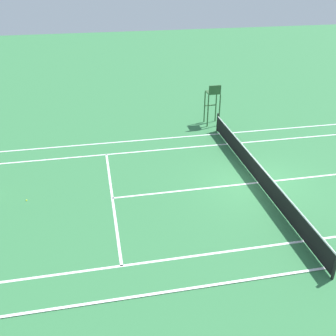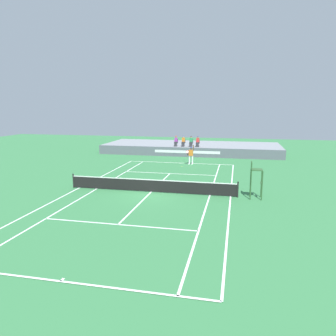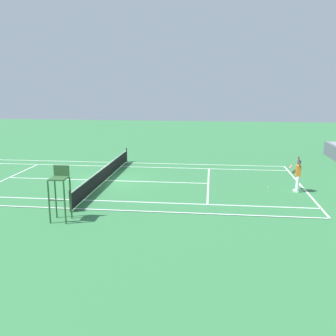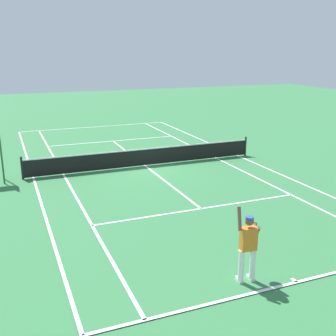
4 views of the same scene
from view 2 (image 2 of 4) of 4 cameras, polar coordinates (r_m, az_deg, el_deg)
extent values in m
plane|color=#337542|center=(22.50, -3.03, -4.36)|extent=(80.00, 80.00, 0.00)
cube|color=#337542|center=(22.50, -3.04, -4.34)|extent=(10.98, 23.78, 0.02)
cube|color=white|center=(33.84, 2.26, 0.91)|extent=(10.98, 0.10, 0.01)
cube|color=white|center=(12.24, -18.63, -18.63)|extent=(10.98, 0.10, 0.01)
cube|color=white|center=(24.48, -15.56, -3.43)|extent=(0.10, 23.78, 0.01)
cube|color=white|center=(21.75, 11.12, -5.04)|extent=(0.10, 23.78, 0.01)
cube|color=white|center=(23.88, -12.62, -3.65)|extent=(0.10, 23.78, 0.01)
cube|color=white|center=(21.81, 7.48, -4.88)|extent=(0.10, 23.78, 0.01)
cube|color=white|center=(28.54, 0.34, -0.99)|extent=(8.22, 0.10, 0.01)
cube|color=white|center=(16.71, -8.89, -9.94)|extent=(8.22, 0.10, 0.01)
cube|color=white|center=(22.49, -3.04, -4.30)|extent=(0.10, 12.80, 0.01)
cube|color=white|center=(33.74, 2.23, 0.88)|extent=(0.10, 0.20, 0.01)
cube|color=white|center=(12.32, -18.38, -18.42)|extent=(0.10, 0.20, 0.01)
cylinder|color=black|center=(24.57, -16.55, -2.20)|extent=(0.10, 0.10, 1.07)
cylinder|color=black|center=(21.61, 12.36, -3.78)|extent=(0.10, 0.10, 1.07)
cube|color=black|center=(22.38, -3.05, -3.18)|extent=(11.78, 0.02, 0.84)
cube|color=white|center=(22.28, -3.06, -2.13)|extent=(11.78, 0.03, 0.06)
cube|color=#565B66|center=(38.06, 3.42, 2.83)|extent=(22.34, 0.24, 1.11)
cube|color=silver|center=(37.93, 3.39, 2.89)|extent=(7.82, 0.01, 0.32)
cube|color=gray|center=(42.09, 4.29, 3.61)|extent=(22.34, 7.98, 1.11)
cube|color=#474C56|center=(39.21, 1.43, 4.51)|extent=(0.44, 0.44, 0.06)
cube|color=#474C56|center=(39.38, 1.49, 4.90)|extent=(0.44, 0.06, 0.44)
cylinder|color=#4C4C51|center=(39.06, 1.64, 4.16)|extent=(0.04, 0.04, 0.38)
cylinder|color=#4C4C51|center=(39.13, 1.13, 4.17)|extent=(0.04, 0.04, 0.38)
cube|color=#2D2D33|center=(39.11, 1.40, 4.61)|extent=(0.34, 0.44, 0.16)
cube|color=#2D2D33|center=(38.94, 1.34, 4.18)|extent=(0.30, 0.14, 0.44)
cube|color=purple|center=(39.23, 1.45, 5.06)|extent=(0.36, 0.22, 0.52)
sphere|color=#A37556|center=(39.20, 1.45, 5.60)|extent=(0.20, 0.20, 0.20)
cylinder|color=red|center=(39.19, 1.45, 5.73)|extent=(0.19, 0.19, 0.05)
cube|color=#474C56|center=(39.05, 2.75, 4.48)|extent=(0.44, 0.44, 0.06)
cube|color=#474C56|center=(39.22, 2.80, 4.87)|extent=(0.44, 0.06, 0.44)
cylinder|color=#4C4C51|center=(38.90, 2.97, 4.12)|extent=(0.04, 0.04, 0.38)
cylinder|color=#4C4C51|center=(38.96, 2.46, 4.14)|extent=(0.04, 0.04, 0.38)
cube|color=#2D2D33|center=(38.95, 2.73, 4.58)|extent=(0.34, 0.44, 0.16)
cube|color=#2D2D33|center=(38.78, 2.67, 4.15)|extent=(0.30, 0.14, 0.44)
cube|color=orange|center=(39.07, 2.77, 5.02)|extent=(0.36, 0.22, 0.52)
sphere|color=tan|center=(39.04, 2.78, 5.56)|extent=(0.20, 0.20, 0.20)
cylinder|color=#2D4CA8|center=(39.03, 2.78, 5.70)|extent=(0.19, 0.19, 0.05)
cube|color=#474C56|center=(38.91, 4.14, 4.44)|extent=(0.44, 0.44, 0.06)
cube|color=#474C56|center=(39.08, 4.18, 4.83)|extent=(0.44, 0.06, 0.44)
cylinder|color=#4C4C51|center=(38.76, 4.36, 4.08)|extent=(0.04, 0.04, 0.38)
cylinder|color=#4C4C51|center=(38.81, 3.84, 4.10)|extent=(0.04, 0.04, 0.38)
cube|color=#2D2D33|center=(38.80, 4.12, 4.54)|extent=(0.34, 0.44, 0.16)
cube|color=#2D2D33|center=(38.64, 4.07, 4.11)|extent=(0.30, 0.14, 0.44)
cube|color=#2D8C51|center=(38.93, 4.16, 4.99)|extent=(0.36, 0.22, 0.52)
sphere|color=tan|center=(38.89, 4.16, 5.53)|extent=(0.20, 0.20, 0.20)
cylinder|color=black|center=(38.88, 4.16, 5.66)|extent=(0.19, 0.19, 0.05)
cube|color=#474C56|center=(38.81, 5.32, 4.40)|extent=(0.44, 0.44, 0.06)
cube|color=#474C56|center=(38.97, 5.36, 4.80)|extent=(0.44, 0.06, 0.44)
cylinder|color=#4C4C51|center=(38.66, 5.55, 4.04)|extent=(0.04, 0.04, 0.38)
cylinder|color=#4C4C51|center=(38.70, 5.03, 4.06)|extent=(0.04, 0.04, 0.38)
cube|color=#2D2D33|center=(38.70, 5.31, 4.50)|extent=(0.34, 0.44, 0.16)
cube|color=#2D2D33|center=(38.53, 5.26, 4.07)|extent=(0.30, 0.14, 0.44)
cube|color=red|center=(38.82, 5.34, 4.95)|extent=(0.36, 0.22, 0.52)
sphere|color=#A37556|center=(38.79, 5.35, 5.49)|extent=(0.20, 0.20, 0.20)
cylinder|color=#2D4CA8|center=(38.78, 5.35, 5.63)|extent=(0.19, 0.19, 0.05)
cylinder|color=white|center=(33.03, 4.38, 1.40)|extent=(0.15, 0.15, 0.92)
cylinder|color=white|center=(33.10, 3.84, 1.43)|extent=(0.15, 0.15, 0.92)
cube|color=white|center=(33.04, 4.35, 0.68)|extent=(0.15, 0.29, 0.10)
cube|color=white|center=(33.12, 3.81, 0.72)|extent=(0.15, 0.29, 0.10)
cube|color=orange|center=(32.95, 4.13, 2.72)|extent=(0.42, 0.28, 0.60)
sphere|color=brown|center=(32.88, 4.14, 3.53)|extent=(0.22, 0.22, 0.22)
cylinder|color=#2D4CA8|center=(32.87, 4.14, 3.69)|extent=(0.21, 0.21, 0.06)
cylinder|color=brown|center=(32.78, 4.57, 3.66)|extent=(0.11, 0.22, 0.61)
cylinder|color=brown|center=(32.91, 3.65, 2.75)|extent=(0.12, 0.33, 0.56)
cylinder|color=black|center=(32.82, 3.53, 2.50)|extent=(0.06, 0.19, 0.25)
torus|color=red|center=(32.61, 3.48, 2.91)|extent=(0.32, 0.22, 0.26)
cylinder|color=silver|center=(32.61, 3.48, 2.91)|extent=(0.29, 0.19, 0.22)
sphere|color=#D1E533|center=(31.79, 2.51, 0.27)|extent=(0.07, 0.07, 0.07)
cylinder|color=#2D562D|center=(21.92, 16.35, -2.65)|extent=(0.07, 0.07, 1.90)
cylinder|color=#2D562D|center=(21.24, 16.47, -3.09)|extent=(0.07, 0.07, 1.90)
cylinder|color=#2D562D|center=(21.88, 14.52, -2.58)|extent=(0.07, 0.07, 1.90)
cylinder|color=#2D562D|center=(21.20, 14.58, -3.02)|extent=(0.07, 0.07, 1.90)
cube|color=#2D562D|center=(21.35, 15.62, -0.28)|extent=(0.70, 0.70, 0.06)
cube|color=#2D562D|center=(21.28, 14.71, 0.47)|extent=(0.06, 0.70, 0.48)
cube|color=#2D562D|center=(21.55, 16.33, -2.62)|extent=(0.10, 0.70, 0.04)
camera|label=1|loc=(34.10, -23.84, 15.08)|focal=42.02mm
camera|label=3|loc=(31.94, 43.63, 7.89)|focal=40.15mm
camera|label=4|loc=(40.30, 13.66, 10.45)|focal=44.41mm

